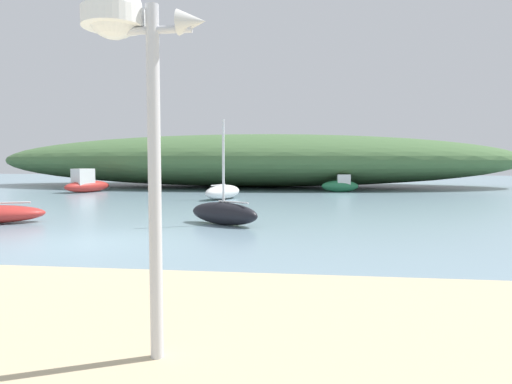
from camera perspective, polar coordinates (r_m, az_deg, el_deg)
The scene contains 7 objects.
ground_plane at distance 12.22m, azimuth -19.01°, elevation -5.99°, with size 120.00×120.00×0.00m, color #7A99A8.
distant_hill at distance 37.97m, azimuth -0.78°, elevation 4.03°, with size 43.58×15.18×4.33m, color #476B3D.
mast_structure at distance 4.46m, azimuth -16.30°, elevation 17.60°, with size 1.15×0.57×3.49m.
motorboat_west_reach at distance 31.04m, azimuth 10.72°, elevation 0.90°, with size 2.52×0.89×1.19m.
motorboat_off_point at distance 32.23m, azimuth -20.76°, elevation 0.99°, with size 2.34×3.80×1.59m.
sailboat_mid_channel at distance 24.62m, azimuth -4.23°, elevation 0.02°, with size 2.05×3.38×3.26m.
sailboat_far_left at distance 14.66m, azimuth -4.13°, elevation -2.66°, with size 2.78×2.14×3.42m.
Camera 1 is at (5.35, -10.79, 2.05)m, focal length 31.46 mm.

